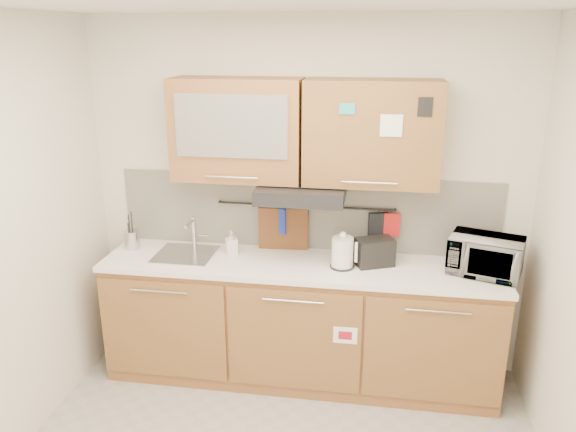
% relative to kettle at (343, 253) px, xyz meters
% --- Properties ---
extents(wall_back, '(3.20, 0.00, 3.20)m').
position_rel_kettle_xyz_m(wall_back, '(-0.30, 0.35, 0.28)').
color(wall_back, silver).
rests_on(wall_back, ground).
extents(base_cabinet, '(2.80, 0.64, 0.88)m').
position_rel_kettle_xyz_m(base_cabinet, '(-0.30, 0.04, -0.62)').
color(base_cabinet, '#925E33').
rests_on(base_cabinet, floor).
extents(countertop, '(2.82, 0.62, 0.04)m').
position_rel_kettle_xyz_m(countertop, '(-0.30, 0.04, -0.12)').
color(countertop, white).
rests_on(countertop, base_cabinet).
extents(backsplash, '(2.80, 0.02, 0.56)m').
position_rel_kettle_xyz_m(backsplash, '(-0.30, 0.33, 0.18)').
color(backsplash, silver).
rests_on(backsplash, countertop).
extents(upper_cabinets, '(1.82, 0.37, 0.70)m').
position_rel_kettle_xyz_m(upper_cabinets, '(-0.30, 0.17, 0.81)').
color(upper_cabinets, '#925E33').
rests_on(upper_cabinets, wall_back).
extents(range_hood, '(0.60, 0.46, 0.10)m').
position_rel_kettle_xyz_m(range_hood, '(-0.30, 0.10, 0.40)').
color(range_hood, black).
rests_on(range_hood, upper_cabinets).
extents(sink, '(0.42, 0.40, 0.26)m').
position_rel_kettle_xyz_m(sink, '(-1.15, 0.05, -0.10)').
color(sink, silver).
rests_on(sink, countertop).
extents(utensil_rail, '(1.30, 0.02, 0.02)m').
position_rel_kettle_xyz_m(utensil_rail, '(-0.30, 0.30, 0.24)').
color(utensil_rail, black).
rests_on(utensil_rail, backsplash).
extents(utensil_crock, '(0.13, 0.13, 0.28)m').
position_rel_kettle_xyz_m(utensil_crock, '(-1.58, 0.11, -0.03)').
color(utensil_crock, '#B7B6BB').
rests_on(utensil_crock, countertop).
extents(kettle, '(0.19, 0.17, 0.26)m').
position_rel_kettle_xyz_m(kettle, '(0.00, 0.00, 0.00)').
color(kettle, silver).
rests_on(kettle, countertop).
extents(toaster, '(0.30, 0.24, 0.19)m').
position_rel_kettle_xyz_m(toaster, '(0.22, 0.08, -0.00)').
color(toaster, black).
rests_on(toaster, countertop).
extents(microwave, '(0.54, 0.44, 0.26)m').
position_rel_kettle_xyz_m(microwave, '(0.95, 0.05, 0.02)').
color(microwave, '#999999').
rests_on(microwave, countertop).
extents(soap_bottle, '(0.11, 0.11, 0.18)m').
position_rel_kettle_xyz_m(soap_bottle, '(-0.82, 0.12, -0.02)').
color(soap_bottle, '#999999').
rests_on(soap_bottle, countertop).
extents(cutting_board, '(0.37, 0.05, 0.46)m').
position_rel_kettle_xyz_m(cutting_board, '(-0.46, 0.28, -0.01)').
color(cutting_board, brown).
rests_on(cutting_board, utensil_rail).
extents(oven_mitt, '(0.12, 0.06, 0.20)m').
position_rel_kettle_xyz_m(oven_mitt, '(-0.49, 0.28, 0.12)').
color(oven_mitt, '#202F96').
rests_on(oven_mitt, utensil_rail).
extents(dark_pouch, '(0.15, 0.08, 0.23)m').
position_rel_kettle_xyz_m(dark_pouch, '(0.24, 0.28, 0.10)').
color(dark_pouch, black).
rests_on(dark_pouch, utensil_rail).
extents(pot_holder, '(0.14, 0.02, 0.17)m').
position_rel_kettle_xyz_m(pot_holder, '(0.32, 0.28, 0.13)').
color(pot_holder, red).
rests_on(pot_holder, utensil_rail).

